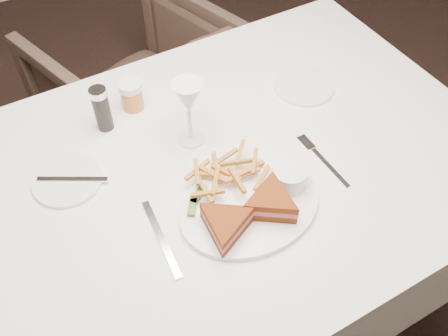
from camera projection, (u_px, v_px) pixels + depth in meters
table at (216, 250)px, 1.45m from camera, size 1.40×0.95×0.75m
chair_far at (143, 87)px, 1.97m from camera, size 0.82×0.80×0.68m
table_setting at (223, 171)px, 1.11m from camera, size 0.82×0.61×0.18m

